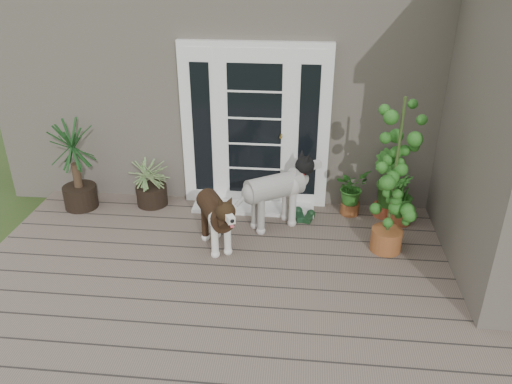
# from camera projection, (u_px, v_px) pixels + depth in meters

# --- Properties ---
(deck) EXTENTS (6.20, 4.60, 0.12)m
(deck) POSITION_uv_depth(u_px,v_px,m) (252.00, 311.00, 4.95)
(deck) COLOR #6B5B4C
(deck) RESTS_ON ground
(house_main) EXTENTS (7.40, 4.00, 3.10)m
(house_main) POSITION_uv_depth(u_px,v_px,m) (280.00, 65.00, 8.06)
(house_main) COLOR #665E54
(house_main) RESTS_ON ground
(door_unit) EXTENTS (1.90, 0.14, 2.15)m
(door_unit) POSITION_uv_depth(u_px,v_px,m) (255.00, 127.00, 6.42)
(door_unit) COLOR white
(door_unit) RESTS_ON deck
(door_step) EXTENTS (1.60, 0.40, 0.05)m
(door_step) POSITION_uv_depth(u_px,v_px,m) (253.00, 207.00, 6.71)
(door_step) COLOR white
(door_step) RESTS_ON deck
(brindle_dog) EXTENTS (0.72, 0.92, 0.71)m
(brindle_dog) POSITION_uv_depth(u_px,v_px,m) (216.00, 220.00, 5.73)
(brindle_dog) COLOR #342113
(brindle_dog) RESTS_ON deck
(white_dog) EXTENTS (1.02, 0.87, 0.80)m
(white_dog) POSITION_uv_depth(u_px,v_px,m) (274.00, 198.00, 6.14)
(white_dog) COLOR silver
(white_dog) RESTS_ON deck
(spider_plant) EXTENTS (0.82, 0.82, 0.73)m
(spider_plant) POSITION_uv_depth(u_px,v_px,m) (150.00, 180.00, 6.68)
(spider_plant) COLOR #85A666
(spider_plant) RESTS_ON deck
(yucca) EXTENTS (0.88, 0.88, 1.20)m
(yucca) POSITION_uv_depth(u_px,v_px,m) (75.00, 166.00, 6.51)
(yucca) COLOR black
(yucca) RESTS_ON deck
(herb_a) EXTENTS (0.60, 0.60, 0.54)m
(herb_a) POSITION_uv_depth(u_px,v_px,m) (351.00, 195.00, 6.48)
(herb_a) COLOR #164D17
(herb_a) RESTS_ON deck
(herb_b) EXTENTS (0.62, 0.62, 0.66)m
(herb_b) POSITION_uv_depth(u_px,v_px,m) (386.00, 193.00, 6.42)
(herb_b) COLOR #154C16
(herb_b) RESTS_ON deck
(herb_c) EXTENTS (0.34, 0.34, 0.51)m
(herb_c) POSITION_uv_depth(u_px,v_px,m) (401.00, 204.00, 6.29)
(herb_c) COLOR #1C6323
(herb_c) RESTS_ON deck
(sapling) EXTENTS (0.66, 0.66, 1.88)m
(sapling) POSITION_uv_depth(u_px,v_px,m) (395.00, 176.00, 5.41)
(sapling) COLOR #175017
(sapling) RESTS_ON deck
(clog_left) EXTENTS (0.20, 0.33, 0.09)m
(clog_left) POSITION_uv_depth(u_px,v_px,m) (299.00, 215.00, 6.48)
(clog_left) COLOR #16371E
(clog_left) RESTS_ON deck
(clog_right) EXTENTS (0.20, 0.30, 0.08)m
(clog_right) POSITION_uv_depth(u_px,v_px,m) (309.00, 217.00, 6.44)
(clog_right) COLOR #143219
(clog_right) RESTS_ON deck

